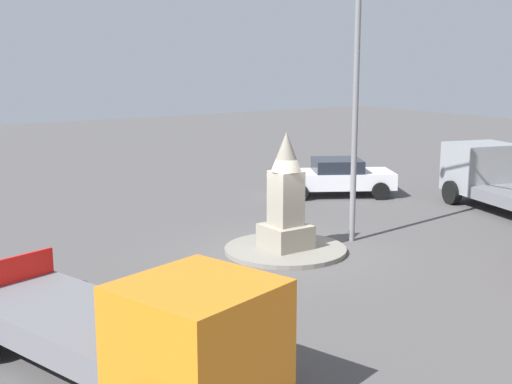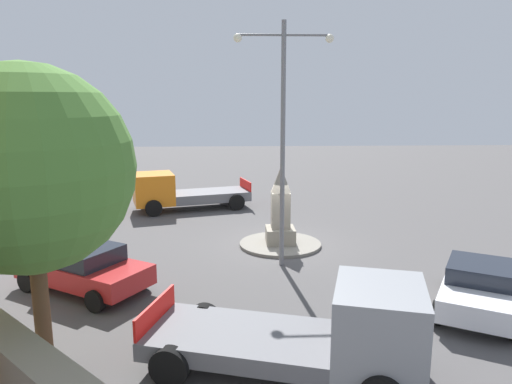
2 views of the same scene
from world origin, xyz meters
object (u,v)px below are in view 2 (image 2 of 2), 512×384
at_px(monument, 281,210).
at_px(car_white_passing, 479,285).
at_px(car_red_far_side, 84,267).
at_px(truck_grey_parked_right, 324,333).
at_px(truck_orange_near_island, 177,192).
at_px(tree_near_wall, 29,170).
at_px(streetlamp, 283,124).

height_order(monument, car_white_passing, monument).
xyz_separation_m(car_red_far_side, truck_grey_parked_right, (6.46, -4.90, 0.26)).
xyz_separation_m(truck_orange_near_island, tree_near_wall, (-1.09, -15.01, 3.44)).
bearing_deg(car_red_far_side, tree_near_wall, -83.35).
bearing_deg(monument, streetlamp, -94.24).
bearing_deg(truck_grey_parked_right, car_red_far_side, 142.84).
bearing_deg(truck_orange_near_island, truck_grey_parked_right, -72.62).
distance_m(streetlamp, car_white_passing, 7.69).
distance_m(monument, tree_near_wall, 10.84).
relative_size(streetlamp, truck_grey_parked_right, 1.34).
bearing_deg(monument, truck_orange_near_island, 126.92).
height_order(car_red_far_side, truck_grey_parked_right, truck_grey_parked_right).
relative_size(streetlamp, truck_orange_near_island, 1.31).
relative_size(monument, car_red_far_side, 0.68).
relative_size(monument, tree_near_wall, 0.47).
distance_m(car_red_far_side, tree_near_wall, 5.72).
bearing_deg(streetlamp, monument, 85.76).
bearing_deg(tree_near_wall, streetlamp, 47.97).
xyz_separation_m(monument, truck_orange_near_island, (-4.82, 6.41, -0.49)).
bearing_deg(car_white_passing, truck_orange_near_island, 128.04).
height_order(streetlamp, truck_grey_parked_right, streetlamp).
bearing_deg(tree_near_wall, car_red_far_side, 96.65).
height_order(monument, truck_orange_near_island, monument).
bearing_deg(tree_near_wall, monument, 55.49).
bearing_deg(truck_grey_parked_right, monument, 90.29).
bearing_deg(streetlamp, car_white_passing, -37.01).
bearing_deg(truck_orange_near_island, car_white_passing, -51.96).
bearing_deg(streetlamp, truck_orange_near_island, 118.33).
bearing_deg(truck_orange_near_island, tree_near_wall, -94.16).
xyz_separation_m(monument, car_white_passing, (4.96, -6.08, -0.74)).
bearing_deg(tree_near_wall, car_white_passing, 13.03).
height_order(monument, tree_near_wall, tree_near_wall).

